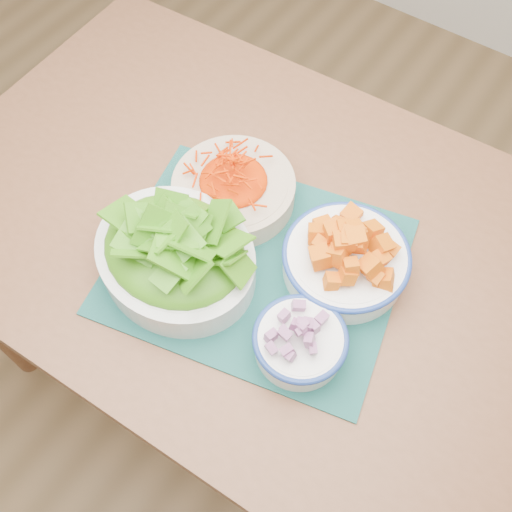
{
  "coord_description": "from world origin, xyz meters",
  "views": [
    {
      "loc": [
        0.51,
        -0.17,
        1.62
      ],
      "look_at": [
        0.23,
        0.23,
        0.78
      ],
      "focal_mm": 40.0,
      "sensor_mm": 36.0,
      "label": 1
    }
  ],
  "objects_px": {
    "carrot_bowl": "(234,186)",
    "table": "(248,248)",
    "lettuce_bowl": "(175,251)",
    "onion_bowl": "(300,340)",
    "squash_bowl": "(347,254)",
    "placemat": "(256,265)"
  },
  "relations": [
    {
      "from": "placemat",
      "to": "lettuce_bowl",
      "type": "distance_m",
      "value": 0.15
    },
    {
      "from": "lettuce_bowl",
      "to": "onion_bowl",
      "type": "xyz_separation_m",
      "value": [
        0.25,
        -0.01,
        -0.02
      ]
    },
    {
      "from": "placemat",
      "to": "carrot_bowl",
      "type": "xyz_separation_m",
      "value": [
        -0.11,
        0.09,
        0.04
      ]
    },
    {
      "from": "table",
      "to": "squash_bowl",
      "type": "height_order",
      "value": "squash_bowl"
    },
    {
      "from": "carrot_bowl",
      "to": "squash_bowl",
      "type": "relative_size",
      "value": 1.11
    },
    {
      "from": "placemat",
      "to": "carrot_bowl",
      "type": "distance_m",
      "value": 0.15
    },
    {
      "from": "carrot_bowl",
      "to": "onion_bowl",
      "type": "relative_size",
      "value": 1.68
    },
    {
      "from": "table",
      "to": "lettuce_bowl",
      "type": "distance_m",
      "value": 0.22
    },
    {
      "from": "table",
      "to": "squash_bowl",
      "type": "bearing_deg",
      "value": 0.47
    },
    {
      "from": "carrot_bowl",
      "to": "lettuce_bowl",
      "type": "distance_m",
      "value": 0.18
    },
    {
      "from": "table",
      "to": "carrot_bowl",
      "type": "distance_m",
      "value": 0.15
    },
    {
      "from": "carrot_bowl",
      "to": "onion_bowl",
      "type": "xyz_separation_m",
      "value": [
        0.26,
        -0.18,
        -0.0
      ]
    },
    {
      "from": "squash_bowl",
      "to": "lettuce_bowl",
      "type": "relative_size",
      "value": 0.72
    },
    {
      "from": "carrot_bowl",
      "to": "placemat",
      "type": "bearing_deg",
      "value": -39.08
    },
    {
      "from": "placemat",
      "to": "squash_bowl",
      "type": "relative_size",
      "value": 2.13
    },
    {
      "from": "table",
      "to": "onion_bowl",
      "type": "xyz_separation_m",
      "value": [
        0.21,
        -0.16,
        0.14
      ]
    },
    {
      "from": "table",
      "to": "placemat",
      "type": "bearing_deg",
      "value": -48.54
    },
    {
      "from": "carrot_bowl",
      "to": "table",
      "type": "bearing_deg",
      "value": -27.29
    },
    {
      "from": "carrot_bowl",
      "to": "lettuce_bowl",
      "type": "height_order",
      "value": "lettuce_bowl"
    },
    {
      "from": "lettuce_bowl",
      "to": "onion_bowl",
      "type": "distance_m",
      "value": 0.25
    },
    {
      "from": "table",
      "to": "carrot_bowl",
      "type": "xyz_separation_m",
      "value": [
        -0.05,
        0.02,
        0.14
      ]
    },
    {
      "from": "onion_bowl",
      "to": "squash_bowl",
      "type": "bearing_deg",
      "value": 95.62
    }
  ]
}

